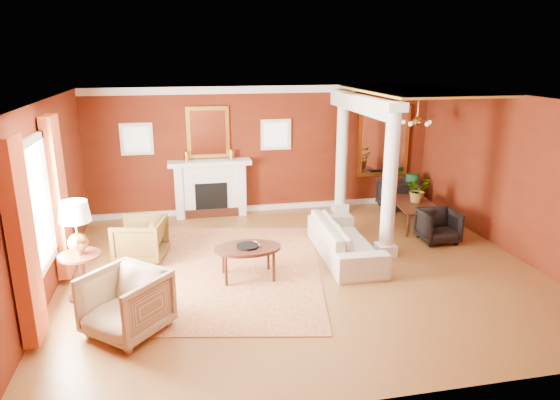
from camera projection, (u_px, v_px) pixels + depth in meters
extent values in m
plane|color=brown|center=(301.00, 268.00, 8.68)|extent=(8.00, 8.00, 0.00)
cube|color=#5A1E0C|center=(265.00, 150.00, 11.56)|extent=(8.00, 0.04, 2.90)
cube|color=#5A1E0C|center=(386.00, 277.00, 4.98)|extent=(8.00, 0.04, 2.90)
cube|color=#5A1E0C|center=(44.00, 202.00, 7.49)|extent=(0.04, 7.00, 2.90)
cube|color=#5A1E0C|center=(515.00, 177.00, 9.04)|extent=(0.04, 7.00, 2.90)
cube|color=silver|center=(303.00, 99.00, 7.86)|extent=(8.00, 7.00, 0.04)
cube|color=white|center=(211.00, 190.00, 11.39)|extent=(1.60, 0.34, 1.20)
cube|color=black|center=(211.00, 198.00, 11.26)|extent=(0.72, 0.03, 0.70)
cube|color=black|center=(212.00, 213.00, 11.36)|extent=(1.20, 0.05, 0.20)
cube|color=white|center=(210.00, 163.00, 11.17)|extent=(1.85, 0.42, 0.10)
cube|color=white|center=(180.00, 192.00, 11.22)|extent=(0.16, 0.40, 1.20)
cube|color=white|center=(241.00, 189.00, 11.49)|extent=(0.16, 0.40, 1.20)
cube|color=gold|center=(208.00, 132.00, 11.14)|extent=(0.95, 0.06, 1.15)
cube|color=white|center=(208.00, 133.00, 11.11)|extent=(0.78, 0.02, 0.98)
cube|color=white|center=(137.00, 139.00, 10.88)|extent=(0.70, 0.06, 0.70)
cube|color=white|center=(137.00, 139.00, 10.84)|extent=(0.54, 0.02, 0.54)
cube|color=white|center=(276.00, 135.00, 11.48)|extent=(0.70, 0.06, 0.70)
cube|color=white|center=(276.00, 135.00, 11.44)|extent=(0.54, 0.02, 0.54)
cube|color=white|center=(33.00, 207.00, 6.91)|extent=(0.03, 1.30, 1.70)
cube|color=white|center=(21.00, 223.00, 6.25)|extent=(0.08, 0.10, 1.90)
cube|color=white|center=(48.00, 194.00, 7.57)|extent=(0.08, 0.10, 1.90)
cube|color=#A0371B|center=(22.00, 242.00, 6.03)|extent=(0.18, 0.55, 2.60)
cube|color=#A0371B|center=(58.00, 197.00, 7.91)|extent=(0.18, 0.55, 2.60)
cube|color=white|center=(386.00, 249.00, 9.26)|extent=(0.34, 0.34, 0.20)
cylinder|color=white|center=(390.00, 179.00, 8.88)|extent=(0.26, 0.26, 2.50)
cube|color=white|center=(395.00, 107.00, 8.52)|extent=(0.36, 0.36, 0.16)
cube|color=white|center=(340.00, 207.00, 11.80)|extent=(0.34, 0.34, 0.20)
cylinder|color=white|center=(342.00, 151.00, 11.41)|extent=(0.26, 0.26, 2.50)
cube|color=white|center=(344.00, 94.00, 11.05)|extent=(0.36, 0.36, 0.16)
cube|color=white|center=(361.00, 104.00, 10.05)|extent=(0.30, 3.20, 0.32)
cube|color=gold|center=(418.00, 91.00, 10.06)|extent=(2.30, 3.40, 0.04)
cube|color=gold|center=(383.00, 141.00, 12.05)|extent=(1.30, 0.06, 1.70)
cube|color=white|center=(384.00, 142.00, 12.02)|extent=(1.10, 0.02, 1.50)
cylinder|color=gold|center=(418.00, 105.00, 10.20)|extent=(0.02, 0.02, 0.65)
sphere|color=gold|center=(417.00, 121.00, 10.29)|extent=(0.20, 0.20, 0.20)
sphere|color=silver|center=(430.00, 122.00, 10.35)|extent=(0.09, 0.09, 0.09)
sphere|color=silver|center=(415.00, 121.00, 10.57)|extent=(0.09, 0.09, 0.09)
sphere|color=silver|center=(403.00, 122.00, 10.41)|extent=(0.09, 0.09, 0.09)
sphere|color=silver|center=(410.00, 124.00, 10.10)|extent=(0.09, 0.09, 0.09)
sphere|color=silver|center=(427.00, 124.00, 10.07)|extent=(0.09, 0.09, 0.09)
cube|color=white|center=(265.00, 89.00, 11.13)|extent=(8.00, 0.08, 0.16)
cube|color=white|center=(266.00, 207.00, 11.91)|extent=(8.00, 0.08, 0.12)
cube|color=maroon|center=(226.00, 270.00, 8.60)|extent=(3.95, 4.79, 0.02)
imported|color=beige|center=(346.00, 234.00, 9.05)|extent=(0.75, 2.31, 0.90)
imported|color=black|center=(140.00, 238.00, 8.92)|extent=(0.94, 0.98, 0.86)
imported|color=tan|center=(126.00, 301.00, 6.55)|extent=(1.27, 1.26, 0.95)
cylinder|color=black|center=(248.00, 248.00, 8.16)|extent=(1.10, 1.10, 0.05)
cylinder|color=black|center=(226.00, 272.00, 7.94)|extent=(0.05, 0.05, 0.50)
cylinder|color=black|center=(274.00, 268.00, 8.09)|extent=(0.05, 0.05, 0.50)
cylinder|color=black|center=(223.00, 260.00, 8.39)|extent=(0.05, 0.05, 0.50)
cylinder|color=black|center=(268.00, 257.00, 8.54)|extent=(0.05, 0.05, 0.50)
imported|color=black|center=(248.00, 239.00, 8.17)|extent=(0.18, 0.06, 0.24)
cylinder|color=black|center=(85.00, 296.00, 7.63)|extent=(0.45, 0.45, 0.04)
cylinder|color=black|center=(82.00, 277.00, 7.54)|extent=(0.10, 0.10, 0.70)
cylinder|color=black|center=(80.00, 255.00, 7.44)|extent=(0.62, 0.62, 0.04)
sphere|color=gold|center=(78.00, 242.00, 7.38)|extent=(0.29, 0.29, 0.29)
cylinder|color=gold|center=(77.00, 229.00, 7.32)|extent=(0.03, 0.03, 0.31)
cone|color=silver|center=(74.00, 211.00, 7.25)|extent=(0.45, 0.45, 0.31)
imported|color=black|center=(415.00, 208.00, 10.71)|extent=(0.68, 1.52, 0.82)
imported|color=black|center=(439.00, 225.00, 9.82)|extent=(0.70, 0.66, 0.71)
imported|color=black|center=(397.00, 192.00, 11.99)|extent=(0.84, 0.80, 0.77)
sphere|color=#154420|center=(411.00, 200.00, 12.11)|extent=(0.35, 0.35, 0.35)
cylinder|color=#154420|center=(412.00, 190.00, 12.04)|extent=(0.31, 0.31, 0.83)
imported|color=#26591E|center=(419.00, 179.00, 10.60)|extent=(0.59, 0.64, 0.43)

